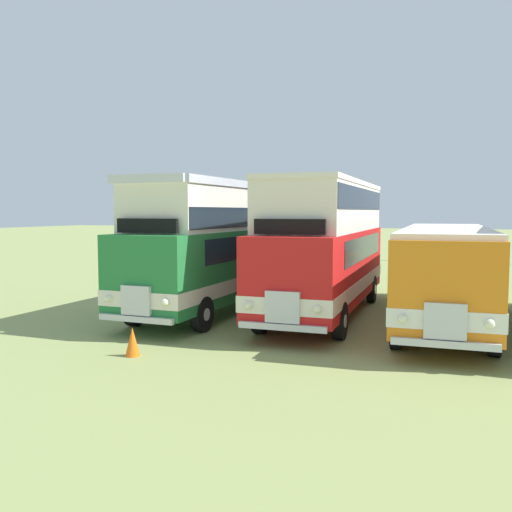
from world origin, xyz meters
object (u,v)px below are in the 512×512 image
at_px(bus_first_in_row, 222,243).
at_px(cone_mid_row, 132,342).
at_px(bus_second_in_row, 326,242).
at_px(bus_third_in_row, 445,266).

xyz_separation_m(bus_first_in_row, cone_mid_row, (0.70, -6.96, -2.01)).
distance_m(bus_first_in_row, bus_second_in_row, 3.81).
xyz_separation_m(bus_first_in_row, bus_third_in_row, (7.62, 0.20, -0.60)).
height_order(bus_first_in_row, bus_second_in_row, bus_first_in_row).
xyz_separation_m(bus_second_in_row, cone_mid_row, (-3.10, -6.95, -2.11)).
bearing_deg(bus_third_in_row, cone_mid_row, -133.98).
relative_size(bus_third_in_row, cone_mid_row, 16.57).
xyz_separation_m(bus_first_in_row, bus_second_in_row, (3.81, -0.01, 0.11)).
bearing_deg(bus_first_in_row, cone_mid_row, -84.22).
relative_size(bus_first_in_row, cone_mid_row, 15.53).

